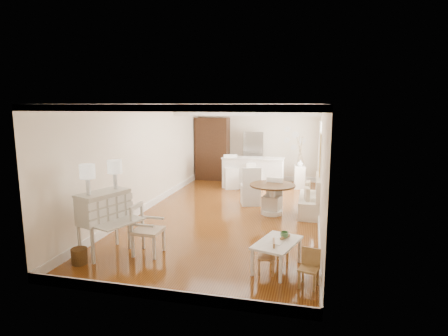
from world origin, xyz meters
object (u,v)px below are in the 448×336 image
at_px(slip_chair_near, 272,196).
at_px(kids_table, 277,255).
at_px(wicker_basket, 79,256).
at_px(bar_stool_right, 252,177).
at_px(kids_chair_a, 266,257).
at_px(kids_chair_c, 309,269).
at_px(dining_table, 272,199).
at_px(fridge, 263,157).
at_px(breakfast_counter, 253,173).
at_px(bar_stool_left, 231,172).
at_px(pantry_cabinet, 213,149).
at_px(sideboard, 299,176).
at_px(slip_chair_far, 251,185).
at_px(gustavian_armchair, 148,230).
at_px(kids_chair_b, 279,248).
at_px(secretary_bureau, 104,223).

bearing_deg(slip_chair_near, kids_table, -70.63).
xyz_separation_m(wicker_basket, bar_stool_right, (2.07, 6.29, 0.31)).
xyz_separation_m(kids_chair_a, kids_chair_c, (0.70, -0.33, 0.01)).
bearing_deg(kids_chair_c, wicker_basket, -166.12).
height_order(kids_chair_a, dining_table, dining_table).
height_order(wicker_basket, fridge, fridge).
xyz_separation_m(kids_table, breakfast_counter, (-1.41, 6.15, 0.27)).
xyz_separation_m(bar_stool_left, pantry_cabinet, (-1.01, 1.34, 0.59)).
bearing_deg(sideboard, breakfast_counter, -168.85).
height_order(kids_table, slip_chair_far, slip_chair_far).
distance_m(wicker_basket, pantry_cabinet, 7.90).
xyz_separation_m(gustavian_armchair, bar_stool_right, (1.06, 5.59, -0.03)).
bearing_deg(kids_chair_b, breakfast_counter, -135.24).
distance_m(kids_table, kids_chair_a, 0.26).
bearing_deg(secretary_bureau, dining_table, 70.14).
height_order(secretary_bureau, pantry_cabinet, pantry_cabinet).
distance_m(kids_chair_a, fridge, 7.50).
distance_m(dining_table, breakfast_counter, 3.10).
relative_size(gustavian_armchair, kids_chair_a, 1.63).
height_order(breakfast_counter, bar_stool_right, breakfast_counter).
relative_size(kids_table, dining_table, 0.86).
height_order(secretary_bureau, gustavian_armchair, secretary_bureau).
distance_m(kids_chair_a, pantry_cabinet, 8.04).
xyz_separation_m(wicker_basket, kids_chair_b, (3.44, 0.85, 0.14)).
bearing_deg(gustavian_armchair, kids_chair_b, -85.65).
xyz_separation_m(kids_chair_b, kids_chair_c, (0.52, -0.78, 0.03)).
bearing_deg(pantry_cabinet, dining_table, -56.35).
bearing_deg(secretary_bureau, wicker_basket, -92.24).
relative_size(dining_table, bar_stool_left, 1.03).
bearing_deg(kids_table, kids_chair_a, -128.32).
xyz_separation_m(gustavian_armchair, dining_table, (1.98, 3.12, -0.08)).
xyz_separation_m(kids_table, kids_chair_a, (-0.16, -0.20, 0.05)).
relative_size(kids_chair_a, fridge, 0.32).
bearing_deg(kids_chair_a, bar_stool_right, -176.16).
distance_m(secretary_bureau, dining_table, 4.31).
bearing_deg(gustavian_armchair, bar_stool_left, -2.44).
bearing_deg(breakfast_counter, pantry_cabinet, 147.57).
distance_m(secretary_bureau, kids_chair_c, 3.79).
xyz_separation_m(kids_chair_b, slip_chair_near, (-0.47, 3.05, 0.18)).
relative_size(gustavian_armchair, slip_chair_near, 1.05).
xyz_separation_m(kids_chair_a, bar_stool_left, (-1.94, 6.10, 0.27)).
xyz_separation_m(secretary_bureau, bar_stool_left, (1.11, 5.98, -0.04)).
distance_m(kids_table, fridge, 7.33).
height_order(gustavian_armchair, bar_stool_left, bar_stool_left).
distance_m(wicker_basket, slip_chair_far, 5.20).
distance_m(secretary_bureau, wicker_basket, 0.73).
xyz_separation_m(breakfast_counter, pantry_cabinet, (-1.70, 1.08, 0.63)).
bearing_deg(pantry_cabinet, gustavian_armchair, -84.44).
bearing_deg(breakfast_counter, kids_chair_a, -78.85).
height_order(secretary_bureau, sideboard, secretary_bureau).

